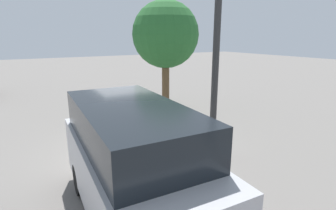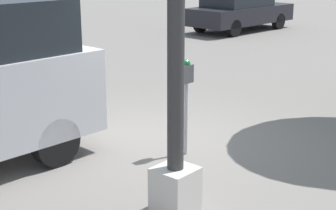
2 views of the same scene
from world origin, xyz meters
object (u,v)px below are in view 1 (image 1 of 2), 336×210
Objects in this scene: parking_meter_near at (157,115)px; street_tree at (166,35)px; parked_van at (133,160)px; lamp_post at (215,72)px.

street_tree is at bearing 149.18° from parking_meter_near.
parked_van reaches higher than parking_meter_near.
lamp_post is 1.34× the size of street_tree.
parking_meter_near is 2.32m from lamp_post.
parked_van is at bearing -32.45° from parking_meter_near.
parking_meter_near is 0.28× the size of street_tree.
street_tree reaches higher than parking_meter_near.
parked_van is 7.98m from street_tree.
lamp_post reaches higher than parking_meter_near.
parking_meter_near is at bearing 147.49° from parked_van.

